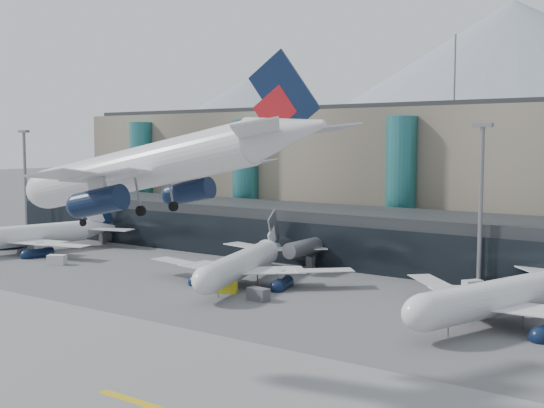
{
  "coord_description": "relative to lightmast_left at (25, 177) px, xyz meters",
  "views": [
    {
      "loc": [
        63.41,
        -55.57,
        22.73
      ],
      "look_at": [
        2.09,
        32.0,
        12.99
      ],
      "focal_mm": 45.0,
      "sensor_mm": 36.0,
      "label": 1
    }
  ],
  "objects": [
    {
      "name": "lightmast_mid",
      "position": [
        110.0,
        3.0,
        0.0
      ],
      "size": [
        3.0,
        1.2,
        25.6
      ],
      "color": "slate",
      "rests_on": "ground"
    },
    {
      "name": "teal_towers",
      "position": [
        65.01,
        29.01,
        -0.41
      ],
      "size": [
        116.4,
        19.4,
        46.0
      ],
      "color": "#287072",
      "rests_on": "ground"
    },
    {
      "name": "veh_c",
      "position": [
        86.5,
        -22.74,
        -13.52
      ],
      "size": [
        3.41,
        2.07,
        1.8
      ],
      "primitive_type": "cube",
      "rotation": [
        0.0,
        0.0,
        -0.12
      ],
      "color": "#4C4C51",
      "rests_on": "ground"
    },
    {
      "name": "veh_f",
      "position": [
        11.77,
        -9.61,
        -13.34
      ],
      "size": [
        3.65,
        4.38,
        2.16
      ],
      "primitive_type": "cube",
      "rotation": [
        0.0,
        0.0,
        2.07
      ],
      "color": "#4C4C51",
      "rests_on": "ground"
    },
    {
      "name": "jet_parked_left",
      "position": [
        22.81,
        -12.47,
        -9.7
      ],
      "size": [
        37.66,
        38.83,
        12.48
      ],
      "rotation": [
        0.0,
        0.0,
        1.33
      ],
      "color": "silver",
      "rests_on": "ground"
    },
    {
      "name": "veh_g",
      "position": [
        113.11,
        -12.43,
        -13.71
      ],
      "size": [
        2.31,
        2.81,
        1.42
      ],
      "primitive_type": "cube",
      "rotation": [
        0.0,
        0.0,
        -1.14
      ],
      "color": "silver",
      "rests_on": "ground"
    },
    {
      "name": "lightmast_left",
      "position": [
        0.0,
        0.0,
        0.0
      ],
      "size": [
        3.0,
        1.2,
        25.6
      ],
      "color": "slate",
      "rests_on": "ground"
    },
    {
      "name": "veh_a",
      "position": [
        38.97,
        -21.14,
        -13.49
      ],
      "size": [
        3.77,
        3.14,
        1.85
      ],
      "primitive_type": "cube",
      "rotation": [
        0.0,
        0.0,
        0.47
      ],
      "color": "silver",
      "rests_on": "ground"
    },
    {
      "name": "hero_jet",
      "position": [
        101.92,
        -56.85,
        7.42
      ],
      "size": [
        33.72,
        33.94,
        10.99
      ],
      "rotation": [
        0.0,
        -0.19,
        0.11
      ],
      "color": "silver",
      "rests_on": "ground"
    },
    {
      "name": "concourse",
      "position": [
        79.98,
        12.73,
        -9.45
      ],
      "size": [
        170.0,
        27.0,
        10.0
      ],
      "color": "black",
      "rests_on": "ground"
    },
    {
      "name": "terminal_main",
      "position": [
        55.0,
        45.0,
        1.03
      ],
      "size": [
        130.0,
        30.0,
        31.0
      ],
      "color": "gray",
      "rests_on": "ground"
    },
    {
      "name": "ground",
      "position": [
        80.0,
        -45.0,
        -14.42
      ],
      "size": [
        900.0,
        900.0,
        0.0
      ],
      "primitive_type": "plane",
      "color": "#515154",
      "rests_on": "ground"
    },
    {
      "name": "jet_parked_mid",
      "position": [
        77.1,
        -12.56,
        -9.91
      ],
      "size": [
        35.6,
        37.18,
        11.93
      ],
      "rotation": [
        0.0,
        0.0,
        1.85
      ],
      "color": "silver",
      "rests_on": "ground"
    },
    {
      "name": "veh_b",
      "position": [
        68.83,
        -10.07,
        -13.61
      ],
      "size": [
        2.47,
        3.2,
        1.63
      ],
      "primitive_type": "cube",
      "rotation": [
        0.0,
        0.0,
        1.28
      ],
      "color": "yellow",
      "rests_on": "ground"
    },
    {
      "name": "veh_d",
      "position": [
        109.73,
        1.0,
        -13.57
      ],
      "size": [
        2.97,
        3.34,
        1.69
      ],
      "primitive_type": "cube",
      "rotation": [
        0.0,
        0.0,
        0.98
      ],
      "color": "silver",
      "rests_on": "ground"
    },
    {
      "name": "jet_parked_right",
      "position": [
        120.16,
        -12.5,
        -9.64
      ],
      "size": [
        36.93,
        39.28,
        12.63
      ],
      "rotation": [
        0.0,
        0.0,
        1.23
      ],
      "color": "silver",
      "rests_on": "ground"
    },
    {
      "name": "veh_h",
      "position": [
        79.53,
        -21.56,
        -13.49
      ],
      "size": [
        3.8,
        3.08,
        1.86
      ],
      "primitive_type": "cube",
      "rotation": [
        0.0,
        0.0,
        0.46
      ],
      "color": "yellow",
      "rests_on": "ground"
    }
  ]
}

